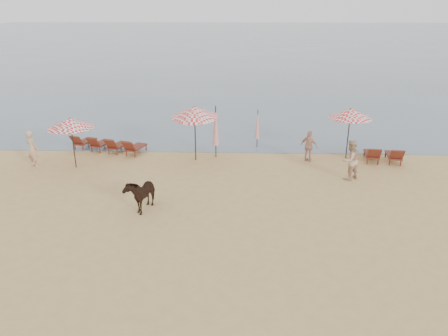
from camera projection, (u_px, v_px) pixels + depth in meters
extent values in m
plane|color=tan|center=(218.00, 264.00, 12.74)|extent=(120.00, 120.00, 0.00)
cube|color=#51606B|center=(237.00, 39.00, 87.36)|extent=(160.00, 140.00, 0.06)
cube|color=#5D2116|center=(85.00, 141.00, 22.81)|extent=(0.94, 1.40, 0.07)
cube|color=#5D2116|center=(77.00, 140.00, 22.12)|extent=(0.69, 0.57, 0.56)
cube|color=#5D2116|center=(102.00, 143.00, 22.51)|extent=(0.94, 1.40, 0.07)
cube|color=#5D2116|center=(93.00, 142.00, 21.81)|extent=(0.69, 0.57, 0.56)
cube|color=#5D2116|center=(119.00, 145.00, 22.21)|extent=(0.94, 1.40, 0.07)
cube|color=#5D2116|center=(111.00, 144.00, 21.51)|extent=(0.69, 0.57, 0.56)
cube|color=#5D2116|center=(136.00, 147.00, 21.90)|extent=(0.94, 1.40, 0.07)
cube|color=#5D2116|center=(129.00, 146.00, 21.21)|extent=(0.69, 0.57, 0.56)
cube|color=#5D2116|center=(371.00, 154.00, 20.91)|extent=(0.76, 1.35, 0.07)
cube|color=#5D2116|center=(374.00, 154.00, 20.19)|extent=(0.65, 0.50, 0.56)
cube|color=#5D2116|center=(393.00, 155.00, 20.75)|extent=(0.76, 1.35, 0.07)
cube|color=#5D2116|center=(397.00, 155.00, 20.03)|extent=(0.65, 0.50, 0.56)
cylinder|color=black|center=(73.00, 145.00, 19.78)|extent=(0.05, 0.05, 2.16)
cone|color=red|center=(70.00, 123.00, 19.41)|extent=(2.06, 2.06, 0.44)
sphere|color=black|center=(70.00, 119.00, 19.34)|extent=(0.08, 0.08, 0.08)
cylinder|color=black|center=(195.00, 136.00, 20.67)|extent=(0.06, 0.06, 2.43)
cone|color=red|center=(195.00, 112.00, 20.26)|extent=(2.15, 2.19, 0.73)
sphere|color=black|center=(194.00, 107.00, 20.18)|extent=(0.09, 0.09, 0.09)
cylinder|color=black|center=(348.00, 136.00, 20.86)|extent=(0.05, 0.05, 2.31)
cone|color=red|center=(350.00, 113.00, 20.46)|extent=(2.06, 2.06, 0.46)
sphere|color=black|center=(351.00, 109.00, 20.39)|extent=(0.08, 0.08, 0.08)
cylinder|color=black|center=(257.00, 129.00, 22.54)|extent=(0.04, 0.04, 2.02)
cone|color=red|center=(258.00, 124.00, 22.45)|extent=(0.25, 0.25, 1.51)
cylinder|color=black|center=(216.00, 132.00, 21.03)|extent=(0.06, 0.06, 2.56)
cone|color=red|center=(216.00, 126.00, 20.92)|extent=(0.31, 0.31, 1.92)
imported|color=black|center=(141.00, 193.00, 15.93)|extent=(1.05, 1.64, 1.28)
imported|color=tan|center=(32.00, 149.00, 19.96)|extent=(0.76, 0.67, 1.74)
imported|color=tan|center=(350.00, 160.00, 18.53)|extent=(1.07, 1.01, 1.74)
imported|color=tan|center=(309.00, 146.00, 20.68)|extent=(0.94, 0.78, 1.50)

